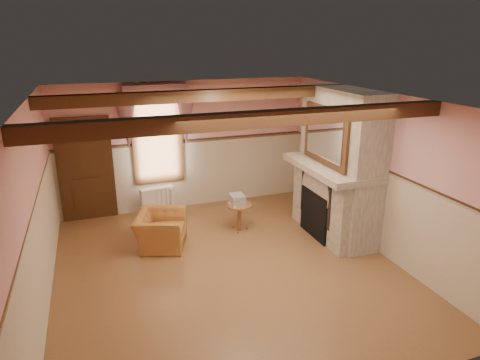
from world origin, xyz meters
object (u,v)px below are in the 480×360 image
object	(u,v)px
side_table	(239,217)
radiator	(157,201)
armchair	(161,230)
mantel_clock	(314,150)
oil_lamp	(320,151)
bowl	(329,160)

from	to	relation	value
side_table	radiator	world-z (taller)	radiator
side_table	radiator	bearing A→B (deg)	135.37
armchair	side_table	distance (m)	1.58
radiator	mantel_clock	xyz separation A→B (m)	(2.97, -1.40, 1.22)
oil_lamp	side_table	bearing A→B (deg)	171.17
side_table	bowl	distance (m)	2.07
mantel_clock	armchair	bearing A→B (deg)	-177.63
armchair	mantel_clock	xyz separation A→B (m)	(3.15, 0.13, 1.21)
armchair	radiator	distance (m)	1.54
side_table	mantel_clock	world-z (taller)	mantel_clock
bowl	mantel_clock	xyz separation A→B (m)	(0.00, 0.59, 0.05)
armchair	side_table	world-z (taller)	armchair
mantel_clock	oil_lamp	world-z (taller)	oil_lamp
mantel_clock	radiator	bearing A→B (deg)	154.73
armchair	side_table	bearing A→B (deg)	-65.05
bowl	oil_lamp	size ratio (longest dim) A/B	1.33
armchair	side_table	xyz separation A→B (m)	(1.57, 0.15, -0.04)
radiator	armchair	bearing A→B (deg)	-104.88
side_table	mantel_clock	xyz separation A→B (m)	(1.57, -0.02, 1.25)
bowl	armchair	bearing A→B (deg)	171.67
bowl	side_table	bearing A→B (deg)	158.64
radiator	oil_lamp	size ratio (longest dim) A/B	2.50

